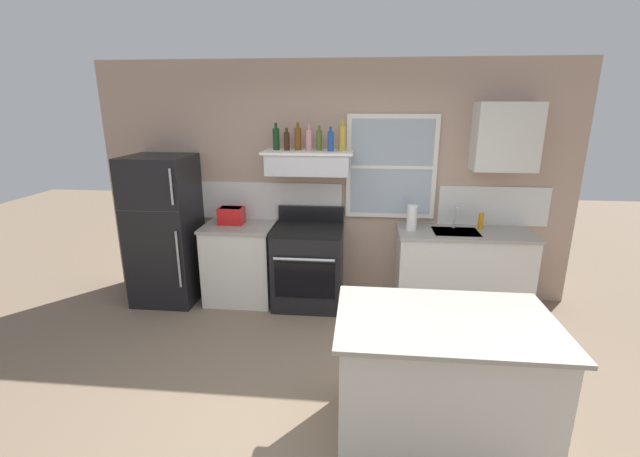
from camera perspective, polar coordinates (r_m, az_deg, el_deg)
name	(u,v)px	position (r m, az deg, el deg)	size (l,w,h in m)	color
ground_plane	(310,415)	(3.50, -1.27, -23.45)	(16.00, 16.00, 0.00)	#7A6651
back_wall	(336,183)	(4.98, 2.12, 6.06)	(5.40, 0.11, 2.70)	tan
refrigerator	(165,230)	(5.22, -19.88, -0.19)	(0.70, 0.72, 1.69)	black
counter_left_of_stove	(241,262)	(5.10, -10.49, -4.45)	(0.79, 0.63, 0.91)	silver
toaster	(231,215)	(5.00, -11.66, 1.73)	(0.30, 0.20, 0.19)	red
stove_range	(308,265)	(4.90, -1.55, -4.92)	(0.76, 0.69, 1.09)	black
range_hood_shelf	(309,162)	(4.70, -1.51, 8.80)	(0.96, 0.52, 0.24)	silver
bottle_dark_green_wine	(276,139)	(4.79, -5.83, 11.77)	(0.07, 0.07, 0.29)	#143819
bottle_brown_stout	(287,141)	(4.73, -4.43, 11.50)	(0.06, 0.06, 0.24)	#381E0F
bottle_amber_wine	(298,139)	(4.74, -2.95, 11.81)	(0.07, 0.07, 0.29)	brown
bottle_rose_pink	(309,140)	(4.69, -1.48, 11.69)	(0.07, 0.07, 0.28)	#C67F84
bottle_olive_oil_square	(319,140)	(4.71, -0.10, 11.65)	(0.06, 0.06, 0.26)	#4C601E
bottle_blue_liqueur	(331,141)	(4.62, 1.42, 11.53)	(0.07, 0.07, 0.26)	#1E478C
bottle_champagne_gold_foil	(342,138)	(4.66, 2.98, 11.92)	(0.08, 0.08, 0.33)	#B29333
counter_right_with_sink	(461,270)	(5.02, 18.20, -5.31)	(1.43, 0.63, 0.91)	silver
sink_faucet	(455,213)	(4.91, 17.47, 1.96)	(0.03, 0.17, 0.28)	silver
paper_towel_roll	(412,218)	(4.75, 12.07, 1.40)	(0.11, 0.11, 0.27)	white
dish_soap_bottle	(481,221)	(5.00, 20.52, 0.91)	(0.06, 0.06, 0.18)	orange
kitchen_island	(441,380)	(3.15, 15.69, -18.71)	(1.40, 0.90, 0.91)	silver
upper_cabinet_right	(506,137)	(4.94, 23.39, 11.08)	(0.64, 0.32, 0.70)	silver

